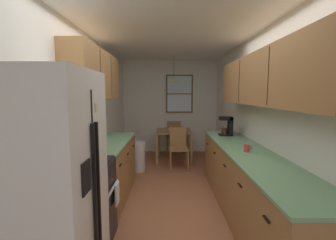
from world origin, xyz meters
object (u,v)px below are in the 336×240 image
microwave_over_range (65,87)px  trash_bin (138,157)px  refrigerator (48,193)px  dining_chair_near (178,146)px  mug_by_coffeemaker (247,148)px  table_serving_bowl (173,129)px  stove_range (81,203)px  storage_canister (95,144)px  coffee_maker (227,126)px  dining_table (173,135)px  dining_chair_far (173,135)px

microwave_over_range → trash_bin: microwave_over_range is taller
refrigerator → trash_bin: bearing=85.4°
dining_chair_near → trash_bin: (-0.87, -0.19, -0.19)m
microwave_over_range → mug_by_coffeemaker: size_ratio=5.60×
refrigerator → mug_by_coffeemaker: bearing=33.2°
refrigerator → dining_chair_near: size_ratio=2.02×
dining_chair_near → table_serving_bowl: bearing=99.1°
microwave_over_range → dining_chair_near: size_ratio=0.68×
stove_range → storage_canister: size_ratio=5.94×
mug_by_coffeemaker → stove_range: bearing=-164.8°
refrigerator → microwave_over_range: size_ratio=2.99×
trash_bin → coffee_maker: bearing=-23.0°
refrigerator → storage_canister: bearing=92.0°
dining_table → microwave_over_range: bearing=-110.1°
dining_chair_near → stove_range: bearing=-114.0°
mug_by_coffeemaker → trash_bin: bearing=131.2°
coffee_maker → storage_canister: bearing=-150.7°
stove_range → dining_chair_near: bearing=66.0°
microwave_over_range → mug_by_coffeemaker: microwave_over_range is taller
dining_chair_near → coffee_maker: (0.83, -0.92, 0.58)m
microwave_over_range → table_serving_bowl: size_ratio=2.80×
refrigerator → dining_chair_far: refrigerator is taller
storage_canister → dining_table: bearing=68.0°
mug_by_coffeemaker → storage_canister: bearing=178.6°
dining_chair_near → mug_by_coffeemaker: mug_by_coffeemaker is taller
dining_chair_near → coffee_maker: coffee_maker is taller
stove_range → dining_chair_near: size_ratio=1.22×
microwave_over_range → dining_table: 3.64m
microwave_over_range → trash_bin: (0.41, 2.42, -1.41)m
dining_chair_far → trash_bin: size_ratio=1.45×
stove_range → coffee_maker: size_ratio=3.27×
microwave_over_range → mug_by_coffeemaker: (2.06, 0.53, -0.77)m
microwave_over_range → coffee_maker: microwave_over_range is taller
coffee_maker → refrigerator: bearing=-129.0°
dining_chair_far → trash_bin: (-0.79, -1.49, -0.19)m
stove_range → mug_by_coffeemaker: (1.95, 0.53, 0.48)m
refrigerator → trash_bin: refrigerator is taller
dining_table → coffee_maker: 1.87m
stove_range → table_serving_bowl: size_ratio=5.06×
stove_range → trash_bin: 2.45m
storage_canister → coffee_maker: coffee_maker is taller
dining_table → dining_chair_near: (0.09, -0.65, -0.12)m
trash_bin → storage_canister: storage_canister is taller
stove_range → microwave_over_range: size_ratio=1.80×
table_serving_bowl → coffee_maker: bearing=-58.6°
dining_chair_near → storage_canister: bearing=-119.9°
refrigerator → coffee_maker: size_ratio=5.41×
dining_chair_far → dining_chair_near: bearing=-86.5°
trash_bin → coffee_maker: size_ratio=1.84×
coffee_maker → mug_by_coffeemaker: 1.18m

